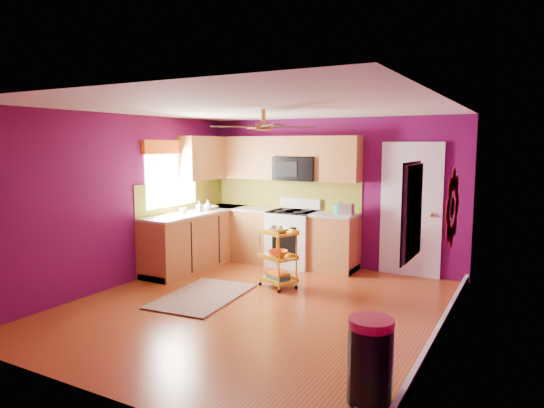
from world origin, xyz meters
The scene contains 18 objects.
ground centered at (0.00, 0.00, 0.00)m, with size 5.00×5.00×0.00m, color maroon.
room_envelope centered at (0.03, 0.00, 1.63)m, with size 4.54×5.04×2.52m.
lower_cabinets centered at (-1.35, 1.82, 0.43)m, with size 2.81×2.31×0.94m.
electric_range centered at (-0.55, 2.17, 0.48)m, with size 0.76×0.66×1.13m.
upper_cabinetry centered at (-1.24, 2.17, 1.80)m, with size 2.80×2.30×1.26m.
left_window centered at (-2.22, 1.05, 1.74)m, with size 0.08×1.35×1.08m.
panel_door centered at (1.35, 2.47, 1.02)m, with size 0.95×0.11×2.15m.
right_wall_art centered at (2.23, -0.34, 1.44)m, with size 0.04×2.74×1.04m.
ceiling_fan centered at (0.00, 0.20, 2.29)m, with size 1.01×1.01×0.26m.
shag_rug centered at (-0.85, 0.01, 0.01)m, with size 0.93×1.51×0.02m, color black.
rolling_cart centered at (-0.15, 0.89, 0.47)m, with size 0.61×0.55×0.92m.
trash_can centered at (1.97, -1.53, 0.35)m, with size 0.47×0.47×0.70m.
teal_kettle centered at (0.27, 2.20, 1.02)m, with size 0.18×0.18×0.21m.
toaster centered at (0.40, 2.17, 1.03)m, with size 0.22×0.15×0.18m, color beige.
soap_bottle_a centered at (-1.89, 1.34, 1.03)m, with size 0.08×0.08×0.18m, color #EA3F72.
soap_bottle_b centered at (-1.90, 1.59, 1.03)m, with size 0.14×0.14×0.18m, color white.
counter_dish centered at (-1.90, 1.68, 0.97)m, with size 0.24×0.24×0.06m, color white.
counter_cup centered at (-2.00, 1.05, 0.98)m, with size 0.11×0.11×0.09m, color white.
Camera 1 is at (3.05, -5.13, 2.06)m, focal length 32.00 mm.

